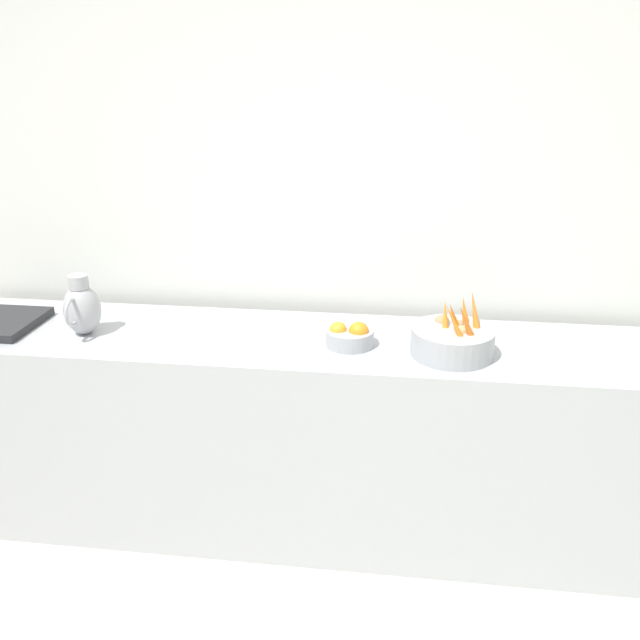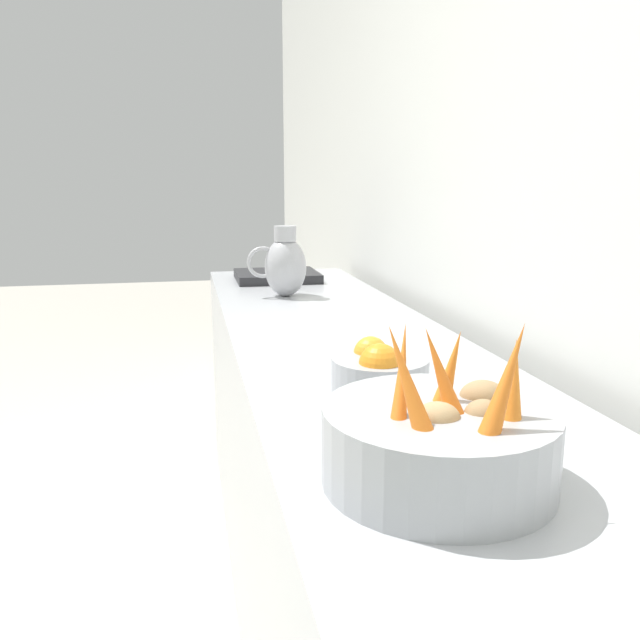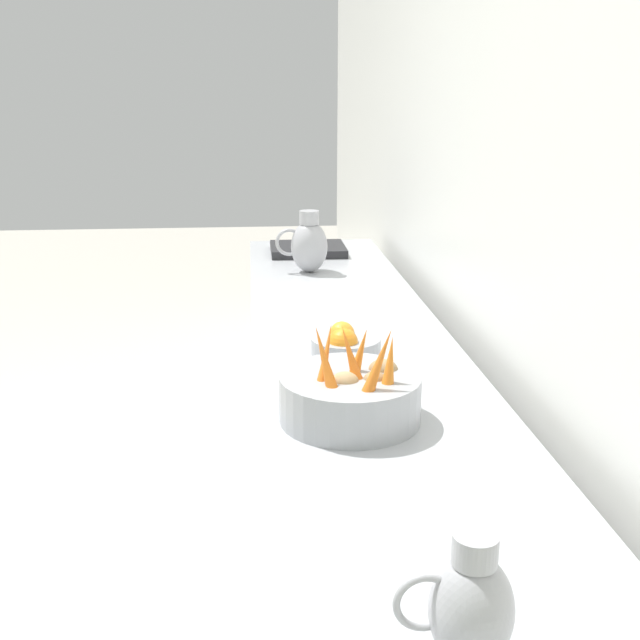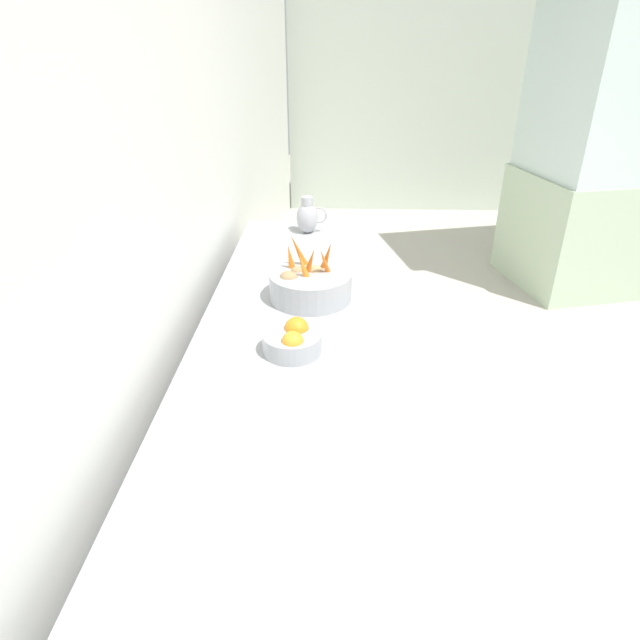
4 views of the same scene
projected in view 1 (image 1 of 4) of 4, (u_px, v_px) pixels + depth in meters
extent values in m
cube|color=silver|center=(425.00, 179.00, 2.79)|extent=(0.10, 8.35, 3.00)
cube|color=#ADAFB5|center=(298.00, 434.00, 2.85)|extent=(0.61, 3.18, 0.91)
cylinder|color=#9EA0A5|center=(452.00, 342.00, 2.51)|extent=(0.32, 0.32, 0.11)
torus|color=#9EA0A5|center=(451.00, 353.00, 2.53)|extent=(0.19, 0.19, 0.01)
cone|color=orange|center=(454.00, 323.00, 2.43)|extent=(0.06, 0.10, 0.14)
cone|color=orange|center=(466.00, 323.00, 2.41)|extent=(0.08, 0.10, 0.16)
cone|color=orange|center=(454.00, 318.00, 2.48)|extent=(0.08, 0.09, 0.14)
cone|color=orange|center=(475.00, 313.00, 2.51)|extent=(0.10, 0.07, 0.17)
cone|color=orange|center=(465.00, 313.00, 2.55)|extent=(0.06, 0.07, 0.13)
cone|color=orange|center=(445.00, 317.00, 2.51)|extent=(0.07, 0.05, 0.13)
ellipsoid|color=tan|center=(461.00, 332.00, 2.48)|extent=(0.06, 0.05, 0.05)
ellipsoid|color=#9E7F56|center=(458.00, 325.00, 2.54)|extent=(0.05, 0.04, 0.04)
ellipsoid|color=#9E7F56|center=(442.00, 321.00, 2.57)|extent=(0.07, 0.06, 0.05)
cylinder|color=#9EA0A5|center=(350.00, 337.00, 2.60)|extent=(0.19, 0.19, 0.07)
sphere|color=orange|center=(338.00, 330.00, 2.59)|extent=(0.07, 0.07, 0.07)
sphere|color=orange|center=(359.00, 332.00, 2.58)|extent=(0.08, 0.08, 0.08)
ellipsoid|color=#A3A3A8|center=(82.00, 310.00, 2.69)|extent=(0.15, 0.15, 0.21)
cylinder|color=#A3A3A8|center=(78.00, 282.00, 2.65)|extent=(0.08, 0.08, 0.06)
torus|color=#A3A3A8|center=(72.00, 312.00, 2.61)|extent=(0.11, 0.01, 0.11)
cube|color=#232326|center=(1.00, 323.00, 2.79)|extent=(0.34, 0.30, 0.04)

